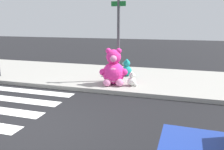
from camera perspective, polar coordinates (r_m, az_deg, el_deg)
ground_plane at (r=5.86m, az=-20.45°, el=-12.24°), size 60.00×60.00×0.00m
sidewalk at (r=10.21m, az=-2.66°, el=-0.30°), size 28.00×4.40×0.15m
sign_pole at (r=8.88m, az=1.61°, el=9.30°), size 0.56×0.11×3.20m
plush_pink_large at (r=8.48m, az=0.38°, el=1.24°), size 1.02×0.96×1.35m
plush_teal at (r=9.91m, az=3.55°, el=1.45°), size 0.51×0.55×0.72m
plush_tan at (r=9.86m, az=-0.27°, el=0.88°), size 0.36×0.35×0.50m
plush_white at (r=8.38m, az=5.04°, el=-1.31°), size 0.37×0.38×0.52m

